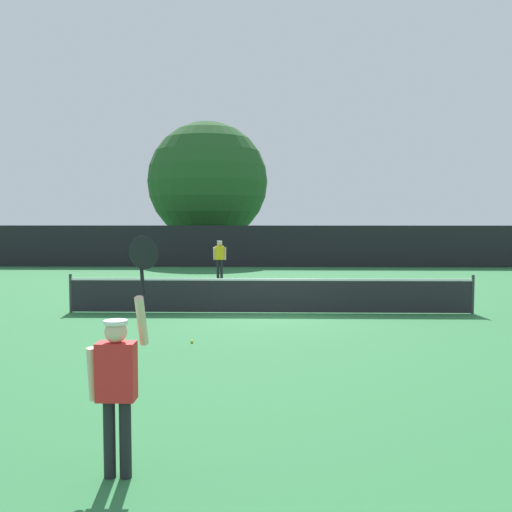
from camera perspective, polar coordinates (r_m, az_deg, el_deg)
ground_plane at (r=16.06m, az=1.39°, el=-5.63°), size 120.00×120.00×0.00m
tennis_net at (r=15.98m, az=1.40°, el=-3.82°), size 11.16×0.08×1.07m
perimeter_fence at (r=31.41m, az=1.38°, el=0.97°), size 34.27×0.12×2.25m
player_serving at (r=6.03m, az=-13.43°, el=-11.19°), size 0.67×0.39×2.43m
player_receiving at (r=25.49m, az=-3.59°, el=0.07°), size 0.57×0.24×1.64m
tennis_ball at (r=12.31m, az=-6.33°, el=-8.35°), size 0.07×0.07×0.07m
large_tree at (r=37.14m, az=-4.77°, el=7.28°), size 7.56×7.56×8.74m
parked_car_near at (r=39.81m, az=16.09°, el=0.89°), size 2.40×4.40×1.69m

